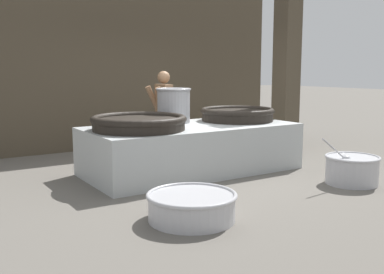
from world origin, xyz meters
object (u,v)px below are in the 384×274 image
stock_pot (174,105)px  prep_bowl_vegetables (352,168)px  giant_wok_far (237,114)px  giant_wok_near (139,122)px  prep_bowl_meat (192,205)px  cook (163,112)px

stock_pot → prep_bowl_vegetables: bearing=-56.6°
stock_pot → giant_wok_far: bearing=-18.4°
giant_wok_near → giant_wok_far: bearing=4.7°
prep_bowl_meat → stock_pot: bearing=63.7°
stock_pot → cook: bearing=77.7°
prep_bowl_vegetables → prep_bowl_meat: prep_bowl_vegetables is taller
giant_wok_far → prep_bowl_vegetables: size_ratio=1.27×
giant_wok_near → giant_wok_far: (1.98, 0.16, 0.01)m
prep_bowl_vegetables → cook: bearing=116.0°
giant_wok_near → stock_pot: stock_pot is taller
stock_pot → cook: size_ratio=0.36×
prep_bowl_vegetables → prep_bowl_meat: 2.81m
giant_wok_near → cook: cook is taller
prep_bowl_vegetables → prep_bowl_meat: bearing=-178.2°
cook → giant_wok_near: bearing=53.5°
stock_pot → prep_bowl_meat: (-1.23, -2.49, -0.89)m
giant_wok_near → prep_bowl_meat: giant_wok_near is taller
giant_wok_far → prep_bowl_vegetables: 2.20m
cook → prep_bowl_vegetables: size_ratio=1.61×
cook → stock_pot: bearing=84.2°
giant_wok_far → prep_bowl_meat: bearing=-137.3°
giant_wok_far → prep_bowl_meat: 3.22m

